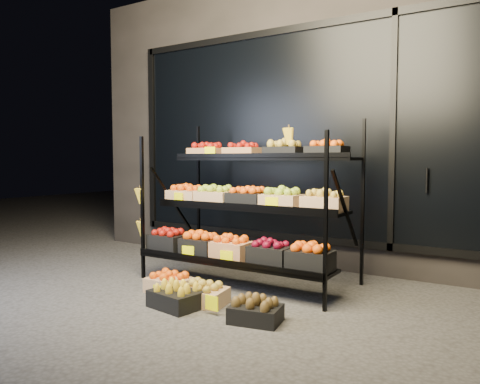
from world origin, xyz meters
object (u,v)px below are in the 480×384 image
Objects in this scene: floor_crate_left at (169,282)px; floor_crate_midright at (203,293)px; display_rack at (245,206)px; floor_crate_midleft at (176,296)px.

floor_crate_midright reaches higher than floor_crate_left.
display_rack is 1.22m from floor_crate_midleft.
floor_crate_left is at bearing -121.43° from display_rack.
floor_crate_left is (-0.42, -0.68, -0.69)m from display_rack.
floor_crate_midright is (0.14, 0.20, -0.00)m from floor_crate_midleft.
floor_crate_midleft reaches higher than floor_crate_left.
floor_crate_left is at bearing 146.90° from floor_crate_midleft.
display_rack is 1.07m from floor_crate_midright.
display_rack is at bearing 58.39° from floor_crate_left.
display_rack reaches higher than floor_crate_midright.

